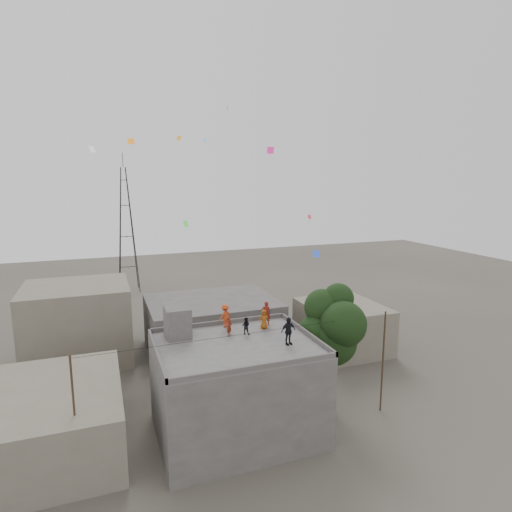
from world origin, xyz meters
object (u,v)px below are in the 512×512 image
(person_red_adult, at_px, (266,313))
(stair_head_box, at_px, (178,322))
(tree, at_px, (333,327))
(person_dark_adult, at_px, (288,331))
(transmission_tower, at_px, (126,230))

(person_red_adult, bearing_deg, stair_head_box, 27.42)
(stair_head_box, distance_m, tree, 10.80)
(stair_head_box, relative_size, person_red_adult, 1.15)
(stair_head_box, height_order, tree, tree)
(person_dark_adult, bearing_deg, tree, 11.60)
(tree, distance_m, person_dark_adult, 4.72)
(stair_head_box, relative_size, transmission_tower, 0.10)
(transmission_tower, bearing_deg, stair_head_box, -88.77)
(transmission_tower, height_order, person_red_adult, transmission_tower)
(transmission_tower, bearing_deg, tree, -73.91)
(tree, xyz_separation_m, transmission_tower, (-11.37, 39.40, 2.97))
(stair_head_box, distance_m, person_red_adult, 6.31)
(stair_head_box, xyz_separation_m, person_dark_adult, (6.28, -3.77, -0.11))
(stair_head_box, xyz_separation_m, tree, (10.57, -2.00, -1.00))
(tree, distance_m, person_red_adult, 4.82)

